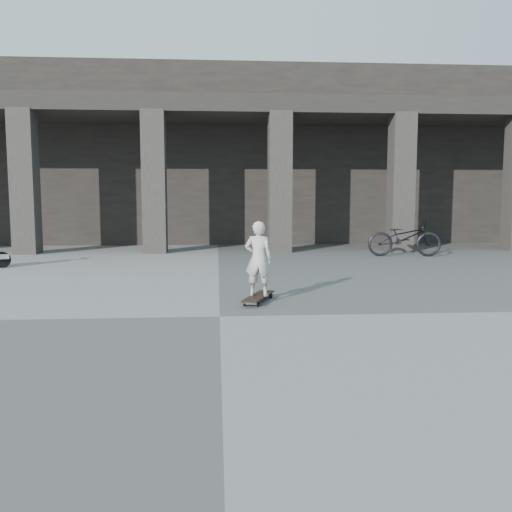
{
  "coord_description": "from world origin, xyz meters",
  "views": [
    {
      "loc": [
        -0.03,
        -7.11,
        1.59
      ],
      "look_at": [
        0.59,
        1.47,
        0.65
      ],
      "focal_mm": 38.0,
      "sensor_mm": 36.0,
      "label": 1
    }
  ],
  "objects": [
    {
      "name": "ground",
      "position": [
        0.0,
        0.0,
        0.0
      ],
      "size": [
        90.0,
        90.0,
        0.0
      ],
      "primitive_type": "plane",
      "color": "#4E4E4B",
      "rests_on": "ground"
    },
    {
      "name": "bicycle",
      "position": [
        5.0,
        7.07,
        0.51
      ],
      "size": [
        2.01,
        0.94,
        1.02
      ],
      "primitive_type": "imported",
      "rotation": [
        0.0,
        0.0,
        1.43
      ],
      "color": "black",
      "rests_on": "ground"
    },
    {
      "name": "longboard",
      "position": [
        0.59,
        0.97,
        0.08
      ],
      "size": [
        0.58,
        1.02,
        0.1
      ],
      "rotation": [
        0.0,
        0.0,
        1.21
      ],
      "color": "black",
      "rests_on": "ground"
    },
    {
      "name": "colonnade",
      "position": [
        -0.0,
        13.77,
        3.03
      ],
      "size": [
        28.0,
        8.82,
        6.0
      ],
      "color": "black",
      "rests_on": "ground"
    },
    {
      "name": "child",
      "position": [
        0.59,
        0.97,
        0.67
      ],
      "size": [
        0.46,
        0.36,
        1.13
      ],
      "primitive_type": "imported",
      "rotation": [
        0.0,
        0.0,
        2.9
      ],
      "color": "#BCB7AA",
      "rests_on": "longboard"
    }
  ]
}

